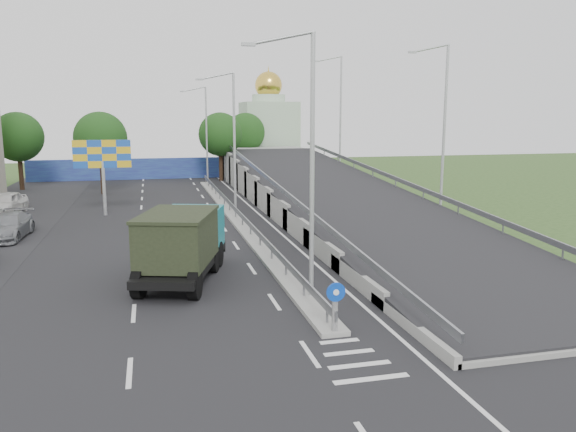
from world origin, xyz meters
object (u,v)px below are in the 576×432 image
object	(u,v)px
sign_bollard	(335,307)
parked_car_e	(5,204)
parked_car_d	(8,226)
lamp_post_near	(307,153)
church	(269,130)
lamp_post_far	(205,129)
lamp_post_mid	(232,135)
billboard	(102,158)
dump_truck	(183,241)

from	to	relation	value
sign_bollard	parked_car_e	bearing A→B (deg)	120.15
parked_car_d	parked_car_e	xyz separation A→B (m)	(-2.14, 8.88, 0.10)
lamp_post_near	church	distance (m)	54.90
lamp_post_far	sign_bollard	bearing A→B (deg)	-90.14
lamp_post_near	lamp_post_mid	size ratio (longest dim) A/B	1.00
sign_bollard	billboard	world-z (taller)	billboard
sign_bollard	dump_truck	world-z (taller)	dump_truck
sign_bollard	billboard	distance (m)	27.53
lamp_post_far	dump_truck	size ratio (longest dim) A/B	1.32
lamp_post_near	billboard	size ratio (longest dim) A/B	1.83
church	sign_bollard	bearing A→B (deg)	-99.81
parked_car_d	parked_car_e	distance (m)	9.13
sign_bollard	lamp_post_far	world-z (taller)	lamp_post_far
parked_car_e	church	bearing A→B (deg)	57.46
lamp_post_near	lamp_post_mid	bearing A→B (deg)	90.00
lamp_post_near	lamp_post_mid	world-z (taller)	same
parked_car_e	billboard	bearing A→B (deg)	-7.04
lamp_post_near	parked_car_d	bearing A→B (deg)	133.07
lamp_post_mid	parked_car_d	world-z (taller)	lamp_post_mid
lamp_post_far	lamp_post_near	bearing A→B (deg)	-90.00
lamp_post_far	parked_car_e	xyz separation A→B (m)	(-16.27, -16.00, -4.96)
dump_truck	parked_car_e	bearing A→B (deg)	137.71
lamp_post_near	dump_truck	xyz separation A→B (m)	(-4.53, 4.13, -4.06)
lamp_post_far	parked_car_e	size ratio (longest dim) A/B	2.02
lamp_post_near	church	bearing A→B (deg)	79.62
church	dump_truck	world-z (taller)	church
billboard	parked_car_e	bearing A→B (deg)	164.40
billboard	lamp_post_near	bearing A→B (deg)	-67.51
church	parked_car_d	size ratio (longest dim) A/B	2.66
parked_car_d	parked_car_e	world-z (taller)	parked_car_e
lamp_post_mid	lamp_post_far	xyz separation A→B (m)	(0.00, 20.00, 0.00)
church	parked_car_d	xyz separation A→B (m)	(-24.03, -38.88, -4.56)
sign_bollard	church	bearing A→B (deg)	80.19
billboard	parked_car_e	xyz separation A→B (m)	(-7.17, 2.00, -3.33)
sign_bollard	lamp_post_far	size ratio (longest dim) A/B	0.17
lamp_post_far	billboard	distance (m)	20.24
lamp_post_mid	church	bearing A→B (deg)	73.78
parked_car_d	lamp_post_far	bearing A→B (deg)	64.36
dump_truck	parked_car_d	distance (m)	14.64
dump_truck	parked_car_d	xyz separation A→B (m)	(-9.61, 11.00, -1.00)
billboard	dump_truck	bearing A→B (deg)	-75.63
parked_car_e	lamp_post_mid	bearing A→B (deg)	-5.25
sign_bollard	lamp_post_mid	world-z (taller)	lamp_post_mid
billboard	lamp_post_mid	bearing A→B (deg)	-12.38
lamp_post_mid	billboard	distance (m)	9.47
church	parked_car_d	world-z (taller)	church
parked_car_d	dump_truck	bearing A→B (deg)	-44.88
lamp_post_far	parked_car_d	xyz separation A→B (m)	(-14.14, -24.88, -5.06)
lamp_post_mid	church	world-z (taller)	church
lamp_post_far	parked_car_d	bearing A→B (deg)	-119.61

